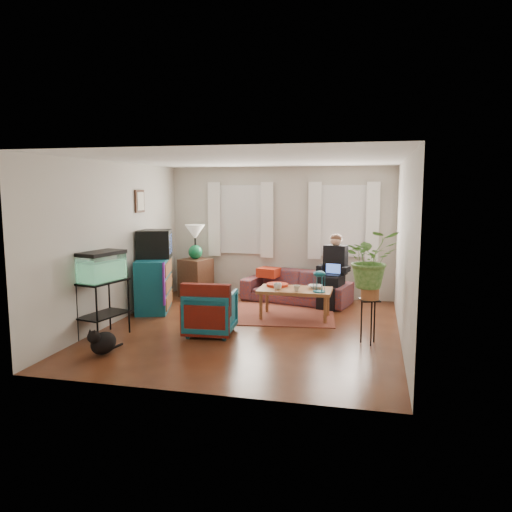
% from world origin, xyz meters
% --- Properties ---
extents(floor, '(4.50, 5.00, 0.01)m').
position_xyz_m(floor, '(0.00, 0.00, 0.00)').
color(floor, '#4F2B14').
rests_on(floor, ground).
extents(ceiling, '(4.50, 5.00, 0.01)m').
position_xyz_m(ceiling, '(0.00, 0.00, 2.60)').
color(ceiling, white).
rests_on(ceiling, wall_back).
extents(wall_back, '(4.50, 0.01, 2.60)m').
position_xyz_m(wall_back, '(0.00, 2.50, 1.30)').
color(wall_back, silver).
rests_on(wall_back, floor).
extents(wall_front, '(4.50, 0.01, 2.60)m').
position_xyz_m(wall_front, '(0.00, -2.50, 1.30)').
color(wall_front, silver).
rests_on(wall_front, floor).
extents(wall_left, '(0.01, 5.00, 2.60)m').
position_xyz_m(wall_left, '(-2.25, 0.00, 1.30)').
color(wall_left, silver).
rests_on(wall_left, floor).
extents(wall_right, '(0.01, 5.00, 2.60)m').
position_xyz_m(wall_right, '(2.25, 0.00, 1.30)').
color(wall_right, silver).
rests_on(wall_right, floor).
extents(window_left, '(1.08, 0.04, 1.38)m').
position_xyz_m(window_left, '(-0.80, 2.48, 1.55)').
color(window_left, white).
rests_on(window_left, wall_back).
extents(window_right, '(1.08, 0.04, 1.38)m').
position_xyz_m(window_right, '(1.25, 2.48, 1.55)').
color(window_right, white).
rests_on(window_right, wall_back).
extents(curtains_left, '(1.36, 0.06, 1.50)m').
position_xyz_m(curtains_left, '(-0.80, 2.40, 1.55)').
color(curtains_left, white).
rests_on(curtains_left, wall_back).
extents(curtains_right, '(1.36, 0.06, 1.50)m').
position_xyz_m(curtains_right, '(1.25, 2.40, 1.55)').
color(curtains_right, white).
rests_on(curtains_right, wall_back).
extents(picture_frame, '(0.04, 0.32, 0.40)m').
position_xyz_m(picture_frame, '(-2.21, 0.85, 1.95)').
color(picture_frame, '#3D2616').
rests_on(picture_frame, wall_left).
extents(area_rug, '(2.17, 1.82, 0.01)m').
position_xyz_m(area_rug, '(0.21, 1.02, 0.01)').
color(area_rug, brown).
rests_on(area_rug, floor).
extents(sofa, '(2.19, 1.27, 0.80)m').
position_xyz_m(sofa, '(0.41, 2.05, 0.40)').
color(sofa, brown).
rests_on(sofa, floor).
extents(seated_person, '(0.65, 0.74, 1.22)m').
position_xyz_m(seated_person, '(1.13, 1.87, 0.61)').
color(seated_person, black).
rests_on(seated_person, sofa).
extents(side_table, '(0.67, 0.67, 0.77)m').
position_xyz_m(side_table, '(-1.65, 2.08, 0.38)').
color(side_table, '#392015').
rests_on(side_table, floor).
extents(table_lamp, '(0.50, 0.50, 0.70)m').
position_xyz_m(table_lamp, '(-1.65, 2.08, 1.09)').
color(table_lamp, white).
rests_on(table_lamp, side_table).
extents(dresser, '(0.80, 1.15, 0.94)m').
position_xyz_m(dresser, '(-1.99, 0.82, 0.47)').
color(dresser, '#125B6C').
rests_on(dresser, floor).
extents(crt_tv, '(0.70, 0.66, 0.50)m').
position_xyz_m(crt_tv, '(-2.00, 0.93, 1.19)').
color(crt_tv, black).
rests_on(crt_tv, dresser).
extents(aquarium_stand, '(0.58, 0.83, 0.84)m').
position_xyz_m(aquarium_stand, '(-2.00, -0.87, 0.42)').
color(aquarium_stand, black).
rests_on(aquarium_stand, floor).
extents(aquarium, '(0.52, 0.75, 0.44)m').
position_xyz_m(aquarium, '(-2.00, -0.87, 1.06)').
color(aquarium, '#7FD899').
rests_on(aquarium, aquarium_stand).
extents(black_cat, '(0.36, 0.48, 0.38)m').
position_xyz_m(black_cat, '(-1.59, -1.59, 0.19)').
color(black_cat, black).
rests_on(black_cat, floor).
extents(armchair, '(0.75, 0.71, 0.73)m').
position_xyz_m(armchair, '(-0.52, -0.36, 0.36)').
color(armchair, '#12636F').
rests_on(armchair, floor).
extents(serape_throw, '(0.74, 0.22, 0.60)m').
position_xyz_m(serape_throw, '(-0.50, -0.64, 0.51)').
color(serape_throw, '#9E0A0A').
rests_on(serape_throw, armchair).
extents(coffee_table, '(1.22, 0.68, 0.50)m').
position_xyz_m(coffee_table, '(0.57, 0.84, 0.25)').
color(coffee_table, brown).
rests_on(coffee_table, floor).
extents(cup_a, '(0.14, 0.14, 0.11)m').
position_xyz_m(cup_a, '(0.29, 0.72, 0.56)').
color(cup_a, white).
rests_on(cup_a, coffee_table).
extents(cup_b, '(0.11, 0.11, 0.10)m').
position_xyz_m(cup_b, '(0.63, 0.64, 0.56)').
color(cup_b, beige).
rests_on(cup_b, coffee_table).
extents(bowl, '(0.24, 0.24, 0.06)m').
position_xyz_m(bowl, '(0.90, 0.95, 0.53)').
color(bowl, white).
rests_on(bowl, coffee_table).
extents(snack_tray, '(0.38, 0.38, 0.04)m').
position_xyz_m(snack_tray, '(0.24, 1.00, 0.53)').
color(snack_tray, '#B21414').
rests_on(snack_tray, coffee_table).
extents(birdcage, '(0.20, 0.20, 0.35)m').
position_xyz_m(birdcage, '(0.99, 0.68, 0.68)').
color(birdcage, '#115B6B').
rests_on(birdcage, coffee_table).
extents(plant_stand, '(0.34, 0.34, 0.64)m').
position_xyz_m(plant_stand, '(1.80, -0.31, 0.32)').
color(plant_stand, black).
rests_on(plant_stand, floor).
extents(potted_plant, '(0.88, 0.82, 0.81)m').
position_xyz_m(potted_plant, '(1.80, -0.31, 1.08)').
color(potted_plant, '#599947').
rests_on(potted_plant, plant_stand).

